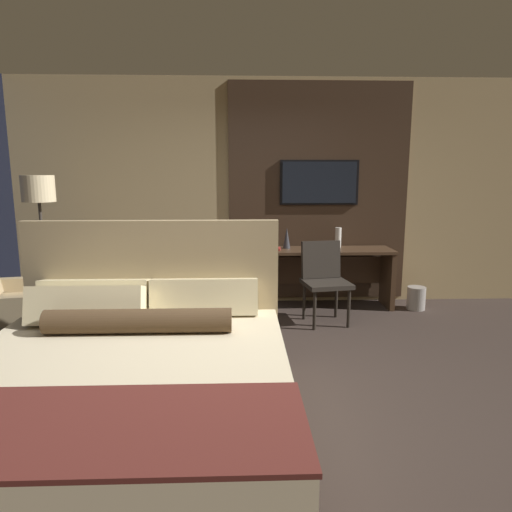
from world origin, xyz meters
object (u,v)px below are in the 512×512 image
object	(u,v)px
armchair_by_window	(20,317)
waste_bin	(416,298)
vase_short	(287,238)
book	(271,249)
vase_tall	(338,237)
tv	(319,182)
desk	(320,267)
desk_chair	(324,274)
floor_lamp	(39,201)
bed	(126,390)

from	to	relation	value
armchair_by_window	waste_bin	world-z (taller)	armchair_by_window
vase_short	book	bearing A→B (deg)	-150.00
vase_tall	book	size ratio (longest dim) A/B	1.03
tv	vase_short	size ratio (longest dim) A/B	3.79
desk	desk_chair	bearing A→B (deg)	-95.87
floor_lamp	waste_bin	bearing A→B (deg)	4.84
tv	vase_tall	distance (m)	0.73
vase_tall	vase_short	distance (m)	0.65
desk	desk_chair	xyz separation A→B (m)	(-0.06, -0.58, 0.04)
bed	floor_lamp	world-z (taller)	floor_lamp
desk	floor_lamp	size ratio (longest dim) A/B	1.08
floor_lamp	waste_bin	world-z (taller)	floor_lamp
vase_tall	waste_bin	xyz separation A→B (m)	(0.93, -0.27, -0.72)
desk	book	distance (m)	0.67
desk	desk_chair	world-z (taller)	desk_chair
book	waste_bin	distance (m)	1.88
vase_tall	vase_short	xyz separation A→B (m)	(-0.65, -0.05, 0.01)
tv	waste_bin	xyz separation A→B (m)	(1.16, -0.39, -1.39)
desk_chair	vase_short	size ratio (longest dim) A/B	3.47
armchair_by_window	floor_lamp	bearing A→B (deg)	-10.73
desk_chair	vase_short	bearing A→B (deg)	110.48
desk	tv	world-z (taller)	tv
desk	waste_bin	bearing A→B (deg)	-8.85
bed	vase_tall	distance (m)	3.58
desk_chair	vase_tall	size ratio (longest dim) A/B	3.63
bed	armchair_by_window	distance (m)	2.21
vase_tall	armchair_by_window	bearing A→B (deg)	-159.13
book	vase_short	bearing A→B (deg)	30.00
bed	vase_short	bearing A→B (deg)	66.19
armchair_by_window	book	size ratio (longest dim) A/B	4.25
tv	book	world-z (taller)	tv
floor_lamp	waste_bin	size ratio (longest dim) A/B	5.81
tv	armchair_by_window	distance (m)	3.66
armchair_by_window	floor_lamp	size ratio (longest dim) A/B	0.63
tv	vase_tall	bearing A→B (deg)	-26.54
armchair_by_window	floor_lamp	world-z (taller)	floor_lamp
desk	floor_lamp	world-z (taller)	floor_lamp
tv	desk_chair	world-z (taller)	tv
bed	vase_short	size ratio (longest dim) A/B	8.38
armchair_by_window	vase_tall	bearing A→B (deg)	-79.76
desk	waste_bin	world-z (taller)	desk
vase_tall	waste_bin	world-z (taller)	vase_tall
waste_bin	desk_chair	bearing A→B (deg)	-161.88
desk_chair	floor_lamp	bearing A→B (deg)	169.87
tv	armchair_by_window	size ratio (longest dim) A/B	0.96
armchair_by_window	book	distance (m)	2.79
waste_bin	bed	bearing A→B (deg)	-136.76
vase_short	vase_tall	bearing A→B (deg)	4.53
bed	desk	size ratio (longest dim) A/B	1.24
book	waste_bin	world-z (taller)	book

